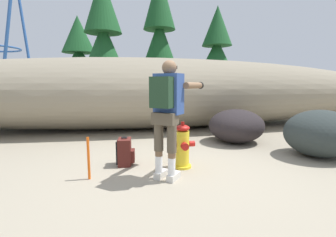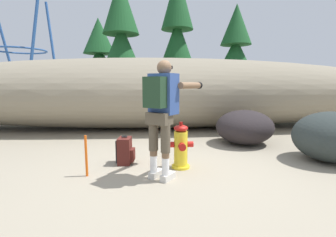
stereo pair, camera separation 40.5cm
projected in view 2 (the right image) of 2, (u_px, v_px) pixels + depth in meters
The scene contains 12 objects.
ground_plane at pixel (173, 172), 3.73m from camera, with size 56.00×56.00×0.04m, color gray.
dirt_embankment at pixel (160, 93), 7.44m from camera, with size 17.26×3.20×2.09m, color gray.
fire_hydrant at pixel (181, 147), 3.83m from camera, with size 0.39×0.34×0.74m.
utility_worker at pixel (163, 105), 3.32m from camera, with size 0.90×1.00×1.64m.
spare_backpack at pixel (125, 151), 4.06m from camera, with size 0.31×0.32×0.47m.
boulder_large at pixel (245, 127), 5.40m from camera, with size 1.23×1.31×0.75m, color black.
boulder_mid at pixel (332, 137), 4.17m from camera, with size 1.21×1.29×0.86m, color #2B3331.
pine_tree_far_left at pixel (100, 60), 13.73m from camera, with size 2.69×2.69×4.96m.
pine_tree_left at pixel (121, 44), 11.17m from camera, with size 2.55×2.55×6.11m.
pine_tree_center at pixel (177, 39), 12.84m from camera, with size 2.59×2.59×7.10m.
pine_tree_right at pixel (235, 52), 12.44m from camera, with size 2.39×2.39×5.30m.
survey_stake at pixel (86, 156), 3.49m from camera, with size 0.04×0.04×0.60m, color #E55914.
Camera 2 is at (-0.36, -3.56, 1.32)m, focal length 26.11 mm.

